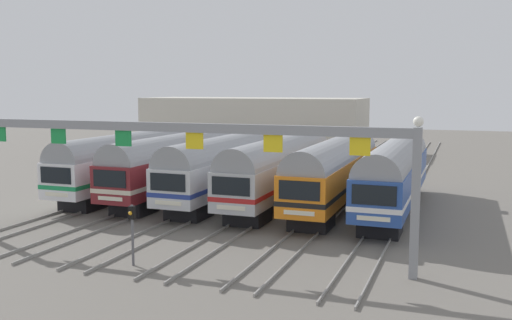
{
  "coord_description": "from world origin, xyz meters",
  "views": [
    {
      "loc": [
        14.18,
        -38.39,
        8.13
      ],
      "look_at": [
        -0.42,
        1.69,
        2.82
      ],
      "focal_mm": 40.57,
      "sensor_mm": 36.0,
      "label": 1
    }
  ],
  "objects_px": {
    "commuter_train_white": "(133,159)",
    "commuter_train_stainless": "(280,166)",
    "commuter_train_orange": "(335,169)",
    "catenary_gantry": "(158,145)",
    "commuter_train_blue": "(395,172)",
    "yard_signal_mast": "(132,223)",
    "commuter_train_maroon": "(179,161)",
    "commuter_train_silver": "(228,164)"
  },
  "relations": [
    {
      "from": "commuter_train_white",
      "to": "commuter_train_stainless",
      "type": "distance_m",
      "value": 11.88
    },
    {
      "from": "commuter_train_orange",
      "to": "catenary_gantry",
      "type": "relative_size",
      "value": 0.72
    },
    {
      "from": "commuter_train_orange",
      "to": "catenary_gantry",
      "type": "xyz_separation_m",
      "value": [
        -5.94,
        -13.5,
        2.65
      ]
    },
    {
      "from": "commuter_train_blue",
      "to": "catenary_gantry",
      "type": "relative_size",
      "value": 0.72
    },
    {
      "from": "commuter_train_stainless",
      "to": "commuter_train_blue",
      "type": "xyz_separation_m",
      "value": [
        7.92,
        0.0,
        0.0
      ]
    },
    {
      "from": "commuter_train_white",
      "to": "yard_signal_mast",
      "type": "xyz_separation_m",
      "value": [
        9.9,
        -16.03,
        -0.7
      ]
    },
    {
      "from": "commuter_train_maroon",
      "to": "yard_signal_mast",
      "type": "bearing_deg",
      "value": -69.65
    },
    {
      "from": "commuter_train_stainless",
      "to": "commuter_train_blue",
      "type": "bearing_deg",
      "value": 0.0
    },
    {
      "from": "commuter_train_orange",
      "to": "commuter_train_white",
      "type": "bearing_deg",
      "value": 180.0
    },
    {
      "from": "commuter_train_silver",
      "to": "yard_signal_mast",
      "type": "relative_size",
      "value": 6.36
    },
    {
      "from": "commuter_train_maroon",
      "to": "yard_signal_mast",
      "type": "distance_m",
      "value": 17.1
    },
    {
      "from": "commuter_train_white",
      "to": "commuter_train_stainless",
      "type": "xyz_separation_m",
      "value": [
        11.88,
        0.0,
        0.0
      ]
    },
    {
      "from": "commuter_train_silver",
      "to": "yard_signal_mast",
      "type": "bearing_deg",
      "value": -82.95
    },
    {
      "from": "commuter_train_maroon",
      "to": "commuter_train_orange",
      "type": "xyz_separation_m",
      "value": [
        11.88,
        0.0,
        0.0
      ]
    },
    {
      "from": "commuter_train_stainless",
      "to": "catenary_gantry",
      "type": "relative_size",
      "value": 0.72
    },
    {
      "from": "commuter_train_maroon",
      "to": "catenary_gantry",
      "type": "bearing_deg",
      "value": -66.23
    },
    {
      "from": "catenary_gantry",
      "to": "commuter_train_white",
      "type": "bearing_deg",
      "value": 126.27
    },
    {
      "from": "commuter_train_maroon",
      "to": "commuter_train_white",
      "type": "bearing_deg",
      "value": 179.94
    },
    {
      "from": "commuter_train_white",
      "to": "commuter_train_silver",
      "type": "distance_m",
      "value": 7.92
    },
    {
      "from": "commuter_train_silver",
      "to": "commuter_train_stainless",
      "type": "bearing_deg",
      "value": 0.0
    },
    {
      "from": "catenary_gantry",
      "to": "yard_signal_mast",
      "type": "relative_size",
      "value": 8.82
    },
    {
      "from": "commuter_train_maroon",
      "to": "commuter_train_orange",
      "type": "height_order",
      "value": "commuter_train_orange"
    },
    {
      "from": "commuter_train_silver",
      "to": "catenary_gantry",
      "type": "relative_size",
      "value": 0.72
    },
    {
      "from": "yard_signal_mast",
      "to": "commuter_train_orange",
      "type": "bearing_deg",
      "value": 69.66
    },
    {
      "from": "catenary_gantry",
      "to": "yard_signal_mast",
      "type": "height_order",
      "value": "catenary_gantry"
    },
    {
      "from": "commuter_train_maroon",
      "to": "commuter_train_blue",
      "type": "relative_size",
      "value": 1.0
    },
    {
      "from": "commuter_train_white",
      "to": "commuter_train_blue",
      "type": "height_order",
      "value": "same"
    },
    {
      "from": "commuter_train_white",
      "to": "commuter_train_blue",
      "type": "bearing_deg",
      "value": 0.0
    },
    {
      "from": "commuter_train_blue",
      "to": "commuter_train_white",
      "type": "bearing_deg",
      "value": 180.0
    },
    {
      "from": "catenary_gantry",
      "to": "yard_signal_mast",
      "type": "distance_m",
      "value": 4.19
    },
    {
      "from": "yard_signal_mast",
      "to": "commuter_train_silver",
      "type": "bearing_deg",
      "value": 97.05
    },
    {
      "from": "commuter_train_silver",
      "to": "commuter_train_orange",
      "type": "height_order",
      "value": "same"
    },
    {
      "from": "commuter_train_white",
      "to": "commuter_train_blue",
      "type": "distance_m",
      "value": 19.81
    },
    {
      "from": "commuter_train_orange",
      "to": "yard_signal_mast",
      "type": "bearing_deg",
      "value": -110.34
    },
    {
      "from": "commuter_train_maroon",
      "to": "catenary_gantry",
      "type": "height_order",
      "value": "catenary_gantry"
    },
    {
      "from": "commuter_train_maroon",
      "to": "commuter_train_orange",
      "type": "bearing_deg",
      "value": 0.02
    },
    {
      "from": "commuter_train_stainless",
      "to": "commuter_train_orange",
      "type": "bearing_deg",
      "value": 0.0
    },
    {
      "from": "commuter_train_white",
      "to": "commuter_train_stainless",
      "type": "relative_size",
      "value": 1.0
    },
    {
      "from": "commuter_train_stainless",
      "to": "yard_signal_mast",
      "type": "bearing_deg",
      "value": -97.05
    },
    {
      "from": "commuter_train_white",
      "to": "commuter_train_stainless",
      "type": "height_order",
      "value": "same"
    },
    {
      "from": "commuter_train_white",
      "to": "commuter_train_maroon",
      "type": "distance_m",
      "value": 3.96
    },
    {
      "from": "commuter_train_orange",
      "to": "commuter_train_blue",
      "type": "bearing_deg",
      "value": 0.0
    }
  ]
}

